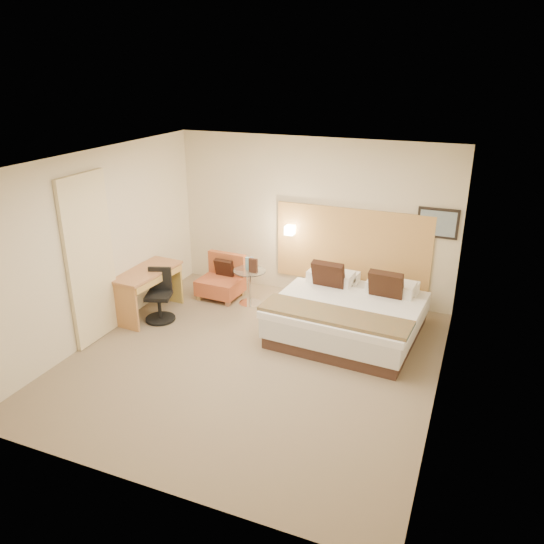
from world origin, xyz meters
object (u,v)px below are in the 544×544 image
at_px(lounge_chair, 222,281).
at_px(side_table, 250,285).
at_px(desk, 148,280).
at_px(desk_chair, 160,299).
at_px(bed, 349,314).

height_order(lounge_chair, side_table, lounge_chair).
bearing_deg(desk, desk_chair, -18.85).
relative_size(bed, desk, 1.73).
relative_size(bed, desk_chair, 2.63).
bearing_deg(lounge_chair, side_table, -10.09).
relative_size(lounge_chair, desk_chair, 0.90).
xyz_separation_m(lounge_chair, side_table, (0.58, -0.10, 0.04)).
xyz_separation_m(desk, desk_chair, (0.25, -0.09, -0.26)).
distance_m(desk, desk_chair, 0.37).
bearing_deg(desk, bed, 10.12).
bearing_deg(desk_chair, side_table, 44.51).
bearing_deg(desk_chair, lounge_chair, 66.82).
xyz_separation_m(bed, desk_chair, (-2.87, -0.64, 0.02)).
xyz_separation_m(bed, desk, (-3.12, -0.56, 0.27)).
bearing_deg(desk, lounge_chair, 55.11).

